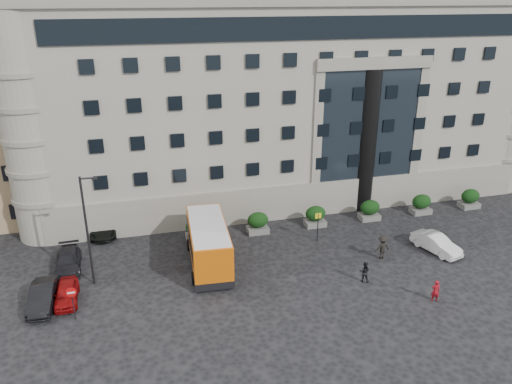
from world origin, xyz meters
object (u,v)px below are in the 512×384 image
at_px(parked_car_d, 103,227).
at_px(pedestrian_a, 435,291).
at_px(street_lamp, 88,227).
at_px(parked_car_c, 68,261).
at_px(pedestrian_b, 364,272).
at_px(hedge_d, 370,210).
at_px(hedge_e, 421,204).
at_px(hedge_b, 258,223).
at_px(parked_car_b, 43,296).
at_px(white_taxi, 436,243).
at_px(parked_car_a, 66,293).
at_px(hedge_a, 197,230).
at_px(red_truck, 51,191).
at_px(bus_stop_sign, 318,222).
at_px(no_entry_sign, 72,297).
at_px(minibus, 208,243).
at_px(hedge_c, 315,216).
at_px(hedge_f, 470,198).
at_px(pedestrian_c, 382,247).

bearing_deg(parked_car_d, pedestrian_a, -37.58).
xyz_separation_m(street_lamp, parked_car_d, (0.44, 7.91, -3.74)).
height_order(parked_car_c, pedestrian_b, pedestrian_b).
xyz_separation_m(hedge_d, hedge_e, (5.20, 0.00, 0.00)).
relative_size(parked_car_c, parked_car_d, 0.97).
xyz_separation_m(hedge_b, parked_car_b, (-16.28, -6.72, -0.24)).
bearing_deg(hedge_e, white_taxi, -113.03).
relative_size(hedge_b, parked_car_a, 0.51).
xyz_separation_m(hedge_a, parked_car_a, (-9.64, -6.57, -0.32)).
distance_m(hedge_b, red_truck, 20.45).
distance_m(bus_stop_sign, pedestrian_b, 6.73).
bearing_deg(hedge_e, no_entry_sign, -163.48).
height_order(hedge_d, minibus, minibus).
distance_m(bus_stop_sign, white_taxi, 9.37).
bearing_deg(minibus, hedge_c, 26.43).
bearing_deg(hedge_b, parked_car_d, 166.22).
bearing_deg(hedge_c, hedge_a, 180.00).
relative_size(hedge_f, red_truck, 0.33).
height_order(street_lamp, red_truck, street_lamp).
relative_size(parked_car_a, pedestrian_a, 2.32).
height_order(hedge_a, hedge_f, same).
distance_m(pedestrian_a, pedestrian_c, 6.13).
height_order(no_entry_sign, parked_car_a, no_entry_sign).
bearing_deg(hedge_b, white_taxi, -28.15).
bearing_deg(pedestrian_b, minibus, 1.72).
bearing_deg(hedge_f, hedge_b, 180.00).
bearing_deg(red_truck, parked_car_d, -55.18).
height_order(hedge_c, parked_car_c, hedge_c).
height_order(white_taxi, pedestrian_b, pedestrian_b).
bearing_deg(parked_car_c, red_truck, 99.12).
relative_size(hedge_f, pedestrian_c, 0.99).
relative_size(hedge_c, minibus, 0.23).
bearing_deg(parked_car_d, minibus, -44.09).
distance_m(bus_stop_sign, parked_car_a, 19.54).
bearing_deg(pedestrian_b, parked_car_c, 9.24).
xyz_separation_m(hedge_d, white_taxi, (2.31, -6.80, -0.24)).
distance_m(hedge_a, red_truck, 16.23).
height_order(parked_car_d, pedestrian_c, pedestrian_c).
bearing_deg(parked_car_b, no_entry_sign, -43.37).
xyz_separation_m(hedge_d, no_entry_sign, (-24.60, -8.84, 0.72)).
bearing_deg(street_lamp, pedestrian_c, -5.15).
bearing_deg(hedge_c, parked_car_d, 170.13).
bearing_deg(parked_car_b, minibus, 14.67).
height_order(hedge_a, pedestrian_c, pedestrian_c).
bearing_deg(pedestrian_c, hedge_e, -143.85).
height_order(hedge_a, no_entry_sign, no_entry_sign).
xyz_separation_m(hedge_a, red_truck, (-12.27, 10.62, 0.59)).
relative_size(hedge_d, parked_car_b, 0.44).
bearing_deg(pedestrian_c, hedge_d, -114.80).
relative_size(hedge_c, pedestrian_a, 1.19).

